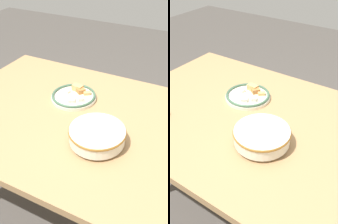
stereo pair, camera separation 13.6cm
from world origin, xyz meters
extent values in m
plane|color=#4C4742|center=(0.00, 0.00, 0.00)|extent=(8.00, 8.00, 0.00)
cube|color=tan|center=(0.00, 0.00, 0.76)|extent=(1.49, 1.05, 0.04)
cylinder|color=tan|center=(0.67, -0.46, 0.37)|extent=(0.06, 0.06, 0.74)
cylinder|color=silver|center=(-0.19, 0.14, 0.78)|extent=(0.12, 0.12, 0.01)
cylinder|color=silver|center=(-0.19, 0.14, 0.82)|extent=(0.26, 0.26, 0.07)
cylinder|color=#B75B23|center=(-0.19, 0.14, 0.82)|extent=(0.23, 0.23, 0.06)
torus|color=#936023|center=(-0.19, 0.14, 0.85)|extent=(0.27, 0.27, 0.01)
cylinder|color=silver|center=(0.09, -0.14, 0.78)|extent=(0.26, 0.26, 0.02)
torus|color=#42664C|center=(0.09, -0.14, 0.80)|extent=(0.26, 0.26, 0.01)
cube|color=silver|center=(0.03, -0.12, 0.80)|extent=(0.05, 0.05, 0.02)
cube|color=silver|center=(0.08, -0.09, 0.80)|extent=(0.05, 0.06, 0.02)
cube|color=#B2753D|center=(0.08, -0.20, 0.81)|extent=(0.07, 0.07, 0.03)
cube|color=tan|center=(0.03, -0.19, 0.80)|extent=(0.05, 0.05, 0.02)
cube|color=tan|center=(0.10, -0.21, 0.81)|extent=(0.07, 0.04, 0.04)
cube|color=silver|center=(0.15, -0.16, 0.80)|extent=(0.05, 0.04, 0.01)
camera|label=1|loc=(-0.55, 0.99, 1.61)|focal=42.00mm
camera|label=2|loc=(-0.67, 0.92, 1.61)|focal=42.00mm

